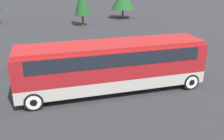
% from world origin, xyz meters
% --- Properties ---
extents(ground_plane, '(120.00, 120.00, 0.00)m').
position_xyz_m(ground_plane, '(0.00, 0.00, 0.00)').
color(ground_plane, '#2D2D30').
extents(tour_bus, '(11.11, 2.55, 3.03)m').
position_xyz_m(tour_bus, '(0.10, -0.00, 1.83)').
color(tour_bus, '#B7B2A8').
rests_on(tour_bus, ground_plane).
extents(parked_car_near, '(4.02, 1.80, 1.46)m').
position_xyz_m(parked_car_near, '(-4.30, 5.34, 0.73)').
color(parked_car_near, maroon).
rests_on(parked_car_near, ground_plane).
extents(parked_car_mid, '(4.47, 1.98, 1.39)m').
position_xyz_m(parked_car_mid, '(5.77, 6.06, 0.70)').
color(parked_car_mid, '#7A6B5B').
rests_on(parked_car_mid, ground_plane).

